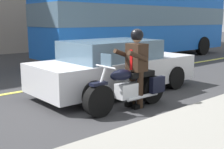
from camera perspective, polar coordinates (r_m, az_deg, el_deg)
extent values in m
plane|color=#333335|center=(7.22, -1.65, -4.75)|extent=(80.00, 80.00, 0.00)
cube|color=#E5DB4C|center=(8.82, -9.87, -2.02)|extent=(60.00, 0.16, 0.01)
cylinder|color=black|center=(5.83, -2.63, -5.18)|extent=(0.66, 0.21, 0.66)
cylinder|color=black|center=(6.85, 7.75, -2.86)|extent=(0.66, 0.21, 0.66)
cube|color=silver|center=(6.30, 3.16, -3.11)|extent=(0.56, 0.29, 0.32)
ellipsoid|color=black|center=(6.10, 1.82, -0.12)|extent=(0.56, 0.29, 0.24)
cube|color=black|center=(6.48, 5.45, 0.12)|extent=(0.70, 0.29, 0.12)
cube|color=black|center=(6.63, 8.89, -2.00)|extent=(0.40, 0.12, 0.36)
cube|color=black|center=(6.92, 6.16, -1.39)|extent=(0.40, 0.12, 0.36)
cylinder|color=silver|center=(5.77, -2.49, -2.57)|extent=(0.35, 0.05, 0.76)
cylinder|color=silver|center=(5.79, -1.27, 1.52)|extent=(0.04, 0.60, 0.04)
cube|color=black|center=(5.74, -2.66, -1.82)|extent=(0.36, 0.16, 0.06)
cylinder|color=silver|center=(6.44, 6.08, -4.33)|extent=(0.90, 0.09, 0.08)
cube|color=slate|center=(5.78, -1.12, 2.71)|extent=(0.04, 0.32, 0.28)
cylinder|color=black|center=(6.39, 5.54, -2.96)|extent=(0.14, 0.14, 0.84)
cube|color=black|center=(6.45, 5.10, -6.23)|extent=(0.26, 0.11, 0.10)
cylinder|color=black|center=(6.56, 4.04, -2.58)|extent=(0.14, 0.14, 0.84)
cube|color=black|center=(6.61, 3.62, -5.78)|extent=(0.26, 0.11, 0.10)
cube|color=black|center=(6.35, 4.88, 3.39)|extent=(0.32, 0.40, 0.60)
cube|color=red|center=(6.24, 3.83, 2.91)|extent=(0.02, 0.07, 0.44)
cylinder|color=black|center=(6.06, 5.14, 3.61)|extent=(0.55, 0.11, 0.28)
cylinder|color=black|center=(6.38, 2.34, 3.99)|extent=(0.55, 0.11, 0.28)
sphere|color=tan|center=(6.31, 4.94, 7.27)|extent=(0.22, 0.22, 0.22)
sphere|color=black|center=(6.30, 4.95, 7.72)|extent=(0.28, 0.28, 0.28)
cube|color=blue|center=(14.73, 6.00, 10.08)|extent=(11.00, 2.50, 2.85)
cube|color=slate|center=(14.73, 6.02, 11.34)|extent=(11.04, 2.52, 0.90)
cube|color=slate|center=(19.10, 17.62, 10.45)|extent=(0.06, 2.40, 1.90)
cylinder|color=black|center=(18.29, 10.98, 6.06)|extent=(1.00, 0.30, 1.00)
cylinder|color=black|center=(16.91, 17.37, 5.40)|extent=(1.00, 0.30, 1.00)
cylinder|color=black|center=(13.65, -7.15, 4.65)|extent=(1.00, 0.30, 1.00)
cylinder|color=black|center=(11.74, -0.63, 3.75)|extent=(1.00, 0.30, 1.00)
cube|color=silver|center=(7.84, 0.86, 0.61)|extent=(4.60, 1.80, 0.70)
cube|color=slate|center=(7.63, -0.25, 4.51)|extent=(2.40, 1.60, 0.60)
cylinder|color=black|center=(9.47, 4.02, 0.93)|extent=(0.64, 0.22, 0.64)
cylinder|color=black|center=(8.37, 12.23, -0.59)|extent=(0.64, 0.22, 0.64)
cylinder|color=black|center=(7.74, -11.45, -1.47)|extent=(0.64, 0.22, 0.64)
cylinder|color=black|center=(6.35, -3.87, -3.96)|extent=(0.64, 0.22, 0.64)
cube|color=slate|center=(21.57, -0.09, 10.92)|extent=(1.10, 0.06, 1.60)
cube|color=slate|center=(18.80, -11.47, 10.74)|extent=(1.10, 0.06, 1.60)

